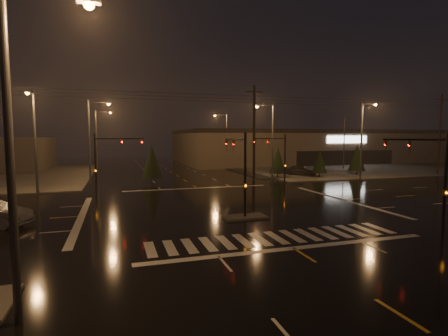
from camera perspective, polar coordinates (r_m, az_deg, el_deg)
The scene contains 26 objects.
ground at distance 28.45m, azimuth 0.56°, elevation -6.40°, with size 140.00×140.00×0.00m, color black.
sidewalk_ne at distance 68.66m, azimuth 16.93°, elevation 0.18°, with size 36.00×36.00×0.12m, color #45423E.
median_island at distance 24.75m, azimuth 3.44°, elevation -7.98°, with size 3.00×1.60×0.15m, color #45423E.
crosswalk at distance 20.32m, azimuth 8.53°, elevation -11.15°, with size 15.00×2.60×0.01m, color beige.
stop_bar_near at distance 18.62m, azimuth 11.28°, elevation -12.72°, with size 16.00×0.50×0.01m, color beige.
stop_bar_far at distance 38.91m, azimuth -4.42°, elevation -3.30°, with size 16.00×0.50×0.01m, color beige.
parking_lot at distance 70.02m, azimuth 21.24°, elevation 0.13°, with size 50.00×24.00×0.08m, color black.
retail_building at distance 84.62m, azimuth 13.71°, elevation 3.70°, with size 60.20×28.30×7.20m.
signal_mast_median at distance 25.05m, azimuth 2.73°, elevation 0.69°, with size 0.25×4.59×6.00m.
signal_mast_ne at distance 40.92m, azimuth 8.91°, elevation 2.40°, with size 4.84×1.86×6.00m.
signal_mast_nw at distance 36.73m, azimuth -18.76°, elevation 1.89°, with size 4.84×1.86×6.00m.
signal_mast_se at distance 25.27m, azimuth 30.81°, elevation -0.08°, with size 1.55×3.87×6.00m.
streetlight_0 at distance 11.83m, azimuth -30.25°, elevation 5.05°, with size 2.77×0.32×10.00m.
streetlight_1 at distance 44.61m, azimuth -20.76°, elevation 4.93°, with size 2.77×0.32×10.00m.
streetlight_2 at distance 60.59m, azimuth -19.87°, elevation 4.91°, with size 2.77×0.32×10.00m.
streetlight_3 at distance 46.89m, azimuth 7.62°, elevation 5.21°, with size 2.77×0.32×10.00m.
streetlight_4 at distance 65.58m, azimuth 0.21°, elevation 5.20°, with size 2.77×0.32×10.00m.
streetlight_5 at distance 38.44m, azimuth -28.57°, elevation 4.67°, with size 0.32×2.77×10.00m.
streetlight_6 at distance 48.55m, azimuth 21.79°, elevation 4.88°, with size 0.32×2.77×10.00m.
utility_pole_1 at distance 43.79m, azimuth 4.94°, elevation 5.67°, with size 2.20×0.32×12.00m.
utility_pole_2 at distance 61.73m, azimuth 31.77°, elevation 4.76°, with size 2.20×0.32×12.00m.
conifer_0 at distance 48.64m, azimuth 8.80°, elevation 1.28°, with size 2.29×2.29×4.28m.
conifer_1 at distance 50.53m, azimuth 15.34°, elevation 1.09°, with size 2.06×2.06×3.91m.
conifer_2 at distance 55.21m, azimuth 20.89°, elevation 1.58°, with size 2.45×2.45×4.52m.
conifer_3 at distance 43.44m, azimuth -11.70°, elevation 1.05°, with size 2.55×2.55×4.68m.
car_parked at distance 52.34m, azimuth 12.39°, elevation -0.39°, with size 1.85×4.59×1.56m, color black.
Camera 1 is at (-8.56, -26.53, 5.67)m, focal length 28.00 mm.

